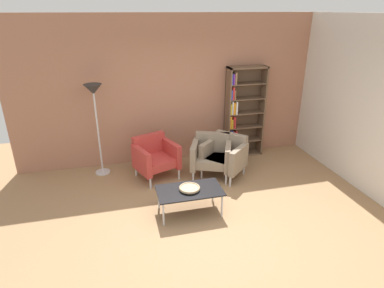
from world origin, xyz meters
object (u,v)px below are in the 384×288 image
at_px(armchair_near_window, 225,155).
at_px(armchair_spare_guest, 155,156).
at_px(armchair_corner_red, 211,155).
at_px(bookshelf_tall, 241,114).
at_px(decorative_bowl, 190,188).
at_px(coffee_table_low, 190,192).
at_px(floor_lamp_torchiere, 94,100).

bearing_deg(armchair_near_window, armchair_spare_guest, -144.23).
height_order(armchair_spare_guest, armchair_corner_red, same).
relative_size(bookshelf_tall, armchair_corner_red, 2.11).
bearing_deg(bookshelf_tall, armchair_near_window, -126.63).
height_order(decorative_bowl, armchair_near_window, armchair_near_window).
bearing_deg(coffee_table_low, bookshelf_tall, 50.16).
relative_size(bookshelf_tall, armchair_near_window, 2.00).
xyz_separation_m(decorative_bowl, armchair_spare_guest, (-0.35, 1.31, -0.02)).
bearing_deg(armchair_corner_red, bookshelf_tall, 63.05).
bearing_deg(coffee_table_low, armchair_near_window, 47.76).
distance_m(bookshelf_tall, armchair_near_window, 1.17).
distance_m(armchair_spare_guest, armchair_near_window, 1.32).
bearing_deg(decorative_bowl, armchair_spare_guest, 104.78).
distance_m(armchair_near_window, floor_lamp_torchiere, 2.59).
bearing_deg(armchair_spare_guest, bookshelf_tall, -4.01).
distance_m(armchair_corner_red, armchair_near_window, 0.26).
relative_size(bookshelf_tall, armchair_spare_guest, 2.13).
bearing_deg(floor_lamp_torchiere, armchair_corner_red, -16.24).
height_order(bookshelf_tall, armchair_corner_red, bookshelf_tall).
bearing_deg(decorative_bowl, armchair_corner_red, 58.02).
xyz_separation_m(bookshelf_tall, armchair_spare_guest, (-1.92, -0.58, -0.51)).
bearing_deg(armchair_spare_guest, armchair_corner_red, -31.29).
bearing_deg(floor_lamp_torchiere, armchair_near_window, -16.22).
bearing_deg(armchair_near_window, coffee_table_low, -84.85).
relative_size(decorative_bowl, floor_lamp_torchiere, 0.18).
distance_m(decorative_bowl, armchair_near_window, 1.41).
xyz_separation_m(bookshelf_tall, decorative_bowl, (-1.58, -1.89, -0.49)).
height_order(coffee_table_low, armchair_corner_red, armchair_corner_red).
xyz_separation_m(coffee_table_low, decorative_bowl, (-0.00, 0.00, 0.07)).
xyz_separation_m(bookshelf_tall, armchair_near_window, (-0.63, -0.85, -0.51)).
relative_size(coffee_table_low, decorative_bowl, 3.12).
height_order(bookshelf_tall, armchair_spare_guest, bookshelf_tall).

